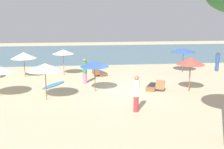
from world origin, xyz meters
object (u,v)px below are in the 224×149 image
(lounger_1, at_px, (99,73))
(person_0, at_px, (136,93))
(lounger_3, at_px, (153,87))
(person_3, at_px, (85,71))
(umbrella_1, at_px, (191,61))
(umbrella_8, at_px, (24,55))
(umbrella_2, at_px, (63,52))
(person_2, at_px, (217,61))
(umbrella_3, at_px, (45,67))
(umbrella_5, at_px, (183,50))
(surfboard, at_px, (54,85))
(umbrella_0, at_px, (95,64))

(lounger_1, xyz_separation_m, person_0, (1.35, -8.71, 0.80))
(lounger_3, xyz_separation_m, person_3, (-4.49, 2.07, 0.73))
(umbrella_1, xyz_separation_m, umbrella_8, (-11.32, 5.24, -0.24))
(umbrella_2, distance_m, umbrella_8, 3.03)
(person_2, bearing_deg, umbrella_3, -153.90)
(umbrella_2, height_order, umbrella_8, umbrella_2)
(umbrella_2, height_order, person_2, umbrella_2)
(lounger_3, relative_size, person_2, 1.01)
(person_3, bearing_deg, lounger_3, -24.76)
(umbrella_8, height_order, person_2, umbrella_8)
(person_0, distance_m, person_2, 12.82)
(umbrella_2, bearing_deg, umbrella_8, -174.61)
(umbrella_3, distance_m, umbrella_5, 12.45)
(umbrella_8, relative_size, person_2, 1.14)
(umbrella_2, bearing_deg, umbrella_1, -33.59)
(umbrella_5, bearing_deg, surfboard, -162.55)
(umbrella_1, bearing_deg, surfboard, 164.56)
(umbrella_2, relative_size, umbrella_3, 0.97)
(umbrella_5, bearing_deg, person_2, 2.64)
(person_2, bearing_deg, umbrella_0, -153.94)
(umbrella_1, relative_size, umbrella_8, 1.11)
(person_2, bearing_deg, umbrella_1, -129.08)
(umbrella_1, distance_m, person_0, 5.40)
(umbrella_5, bearing_deg, umbrella_8, -177.77)
(umbrella_3, xyz_separation_m, person_3, (2.28, 3.64, -1.05))
(person_0, bearing_deg, surfboard, 129.24)
(umbrella_0, xyz_separation_m, surfboard, (-2.81, 1.85, -1.77))
(umbrella_5, bearing_deg, umbrella_3, -148.12)
(lounger_1, distance_m, surfboard, 4.47)
(lounger_1, height_order, person_0, person_0)
(umbrella_3, relative_size, person_3, 1.21)
(umbrella_2, relative_size, umbrella_5, 1.02)
(lounger_1, relative_size, surfboard, 0.76)
(umbrella_0, distance_m, umbrella_1, 6.07)
(person_0, bearing_deg, person_3, 112.41)
(umbrella_3, bearing_deg, umbrella_8, 111.46)
(surfboard, bearing_deg, umbrella_5, 17.45)
(umbrella_5, distance_m, umbrella_8, 12.97)
(umbrella_8, relative_size, person_3, 1.10)
(person_3, bearing_deg, surfboard, -170.66)
(umbrella_2, distance_m, lounger_3, 7.99)
(umbrella_0, relative_size, umbrella_1, 0.90)
(lounger_3, distance_m, surfboard, 6.90)
(umbrella_1, bearing_deg, lounger_1, 135.57)
(umbrella_3, relative_size, umbrella_5, 1.04)
(umbrella_3, height_order, umbrella_5, umbrella_3)
(lounger_3, height_order, person_0, person_0)
(umbrella_3, bearing_deg, person_3, 57.94)
(lounger_1, xyz_separation_m, lounger_3, (3.31, -4.63, 0.00))
(umbrella_0, distance_m, lounger_3, 4.21)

